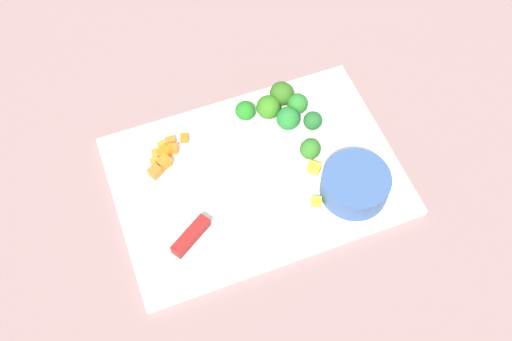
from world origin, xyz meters
name	(u,v)px	position (x,y,z in m)	size (l,w,h in m)	color
ground_plane	(256,178)	(0.00, 0.00, 0.00)	(4.00, 4.00, 0.00)	gray
cutting_board	(256,176)	(0.00, 0.00, 0.01)	(0.43, 0.30, 0.01)	white
prep_bowl	(355,184)	(-0.13, 0.08, 0.03)	(0.10, 0.10, 0.04)	#38548A
chef_knife	(217,207)	(0.08, 0.04, 0.02)	(0.26, 0.17, 0.02)	silver
carrot_dice_0	(184,138)	(0.08, -0.10, 0.02)	(0.01, 0.01, 0.01)	orange
carrot_dice_1	(158,154)	(0.13, -0.08, 0.02)	(0.02, 0.01, 0.01)	orange
carrot_dice_2	(155,172)	(0.14, -0.05, 0.02)	(0.02, 0.02, 0.02)	orange
carrot_dice_3	(165,152)	(0.12, -0.08, 0.02)	(0.02, 0.02, 0.01)	orange
carrot_dice_4	(170,141)	(0.11, -0.10, 0.02)	(0.01, 0.01, 0.01)	orange
carrot_dice_5	(155,163)	(0.14, -0.07, 0.02)	(0.01, 0.01, 0.01)	orange
carrot_dice_6	(164,162)	(0.13, -0.06, 0.02)	(0.02, 0.02, 0.02)	orange
carrot_dice_7	(162,145)	(0.12, -0.10, 0.02)	(0.01, 0.01, 0.01)	orange
carrot_dice_8	(173,149)	(0.11, -0.09, 0.02)	(0.02, 0.01, 0.01)	orange
pepper_dice_0	(316,202)	(-0.07, 0.08, 0.02)	(0.01, 0.02, 0.01)	yellow
pepper_dice_1	(314,168)	(-0.09, 0.03, 0.02)	(0.02, 0.02, 0.01)	yellow
broccoli_floret_0	(282,94)	(-0.09, -0.11, 0.04)	(0.04, 0.04, 0.04)	#93B655
broccoli_floret_1	(288,119)	(-0.08, -0.06, 0.03)	(0.04, 0.04, 0.04)	#8CB85E
broccoli_floret_2	(245,111)	(-0.02, -0.11, 0.03)	(0.03, 0.03, 0.03)	#98BB56
broccoli_floret_3	(310,149)	(-0.09, 0.00, 0.03)	(0.03, 0.03, 0.04)	#93BB56
broccoli_floret_4	(297,104)	(-0.10, -0.09, 0.03)	(0.03, 0.03, 0.04)	#8FAB6A
broccoli_floret_5	(313,121)	(-0.11, -0.05, 0.03)	(0.03, 0.03, 0.04)	#88BE58
broccoli_floret_6	(268,107)	(-0.06, -0.10, 0.03)	(0.04, 0.04, 0.04)	#8FBA5C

